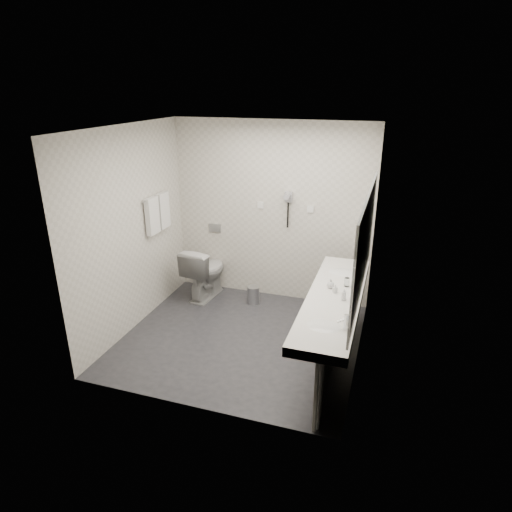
% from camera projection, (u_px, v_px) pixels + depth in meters
% --- Properties ---
extents(floor, '(2.80, 2.80, 0.00)m').
position_uv_depth(floor, '(241.00, 338.00, 5.41)').
color(floor, '#29282E').
rests_on(floor, ground).
extents(ceiling, '(2.80, 2.80, 0.00)m').
position_uv_depth(ceiling, '(238.00, 128.00, 4.50)').
color(ceiling, silver).
rests_on(ceiling, wall_back).
extents(wall_back, '(2.80, 0.00, 2.80)m').
position_uv_depth(wall_back, '(271.00, 213.00, 6.11)').
color(wall_back, beige).
rests_on(wall_back, floor).
extents(wall_front, '(2.80, 0.00, 2.80)m').
position_uv_depth(wall_front, '(188.00, 291.00, 3.81)').
color(wall_front, beige).
rests_on(wall_front, floor).
extents(wall_left, '(0.00, 2.60, 2.60)m').
position_uv_depth(wall_left, '(131.00, 231.00, 5.36)').
color(wall_left, beige).
rests_on(wall_left, floor).
extents(wall_right, '(0.00, 2.60, 2.60)m').
position_uv_depth(wall_right, '(366.00, 257.00, 4.56)').
color(wall_right, beige).
rests_on(wall_right, floor).
extents(vanity_counter, '(0.55, 2.20, 0.10)m').
position_uv_depth(vanity_counter, '(334.00, 300.00, 4.62)').
color(vanity_counter, silver).
rests_on(vanity_counter, floor).
extents(vanity_panel, '(0.03, 2.15, 0.75)m').
position_uv_depth(vanity_panel, '(334.00, 335.00, 4.77)').
color(vanity_panel, gray).
rests_on(vanity_panel, floor).
extents(vanity_post_near, '(0.06, 0.06, 0.75)m').
position_uv_depth(vanity_post_near, '(319.00, 396.00, 3.84)').
color(vanity_post_near, silver).
rests_on(vanity_post_near, floor).
extents(vanity_post_far, '(0.06, 0.06, 0.75)m').
position_uv_depth(vanity_post_far, '(348.00, 295.00, 5.68)').
color(vanity_post_far, silver).
rests_on(vanity_post_far, floor).
extents(mirror, '(0.02, 2.20, 1.05)m').
position_uv_depth(mirror, '(365.00, 244.00, 4.31)').
color(mirror, '#B2BCC6').
rests_on(mirror, wall_right).
extents(basin_near, '(0.40, 0.31, 0.05)m').
position_uv_depth(basin_near, '(324.00, 327.00, 4.03)').
color(basin_near, white).
rests_on(basin_near, vanity_counter).
extents(basin_far, '(0.40, 0.31, 0.05)m').
position_uv_depth(basin_far, '(342.00, 273.00, 5.19)').
color(basin_far, white).
rests_on(basin_far, vanity_counter).
extents(faucet_near, '(0.04, 0.04, 0.15)m').
position_uv_depth(faucet_near, '(346.00, 322.00, 3.95)').
color(faucet_near, silver).
rests_on(faucet_near, vanity_counter).
extents(faucet_far, '(0.04, 0.04, 0.15)m').
position_uv_depth(faucet_far, '(360.00, 268.00, 5.10)').
color(faucet_far, silver).
rests_on(faucet_far, vanity_counter).
extents(soap_bottle_a, '(0.06, 0.06, 0.09)m').
position_uv_depth(soap_bottle_a, '(335.00, 288.00, 4.66)').
color(soap_bottle_a, silver).
rests_on(soap_bottle_a, vanity_counter).
extents(soap_bottle_b, '(0.11, 0.11, 0.10)m').
position_uv_depth(soap_bottle_b, '(331.00, 284.00, 4.77)').
color(soap_bottle_b, silver).
rests_on(soap_bottle_b, vanity_counter).
extents(soap_bottle_c, '(0.06, 0.06, 0.13)m').
position_uv_depth(soap_bottle_c, '(344.00, 294.00, 4.49)').
color(soap_bottle_c, silver).
rests_on(soap_bottle_c, vanity_counter).
extents(glass_left, '(0.06, 0.06, 0.10)m').
position_uv_depth(glass_left, '(347.00, 282.00, 4.80)').
color(glass_left, silver).
rests_on(glass_left, vanity_counter).
extents(toilet, '(0.52, 0.81, 0.77)m').
position_uv_depth(toilet, '(205.00, 272.00, 6.36)').
color(toilet, white).
rests_on(toilet, floor).
extents(flush_plate, '(0.18, 0.02, 0.12)m').
position_uv_depth(flush_plate, '(215.00, 228.00, 6.45)').
color(flush_plate, '#B2B5BA').
rests_on(flush_plate, wall_back).
extents(pedal_bin, '(0.19, 0.19, 0.24)m').
position_uv_depth(pedal_bin, '(253.00, 295.00, 6.24)').
color(pedal_bin, '#B2B5BA').
rests_on(pedal_bin, floor).
extents(bin_lid, '(0.17, 0.17, 0.02)m').
position_uv_depth(bin_lid, '(253.00, 287.00, 6.20)').
color(bin_lid, '#B2B5BA').
rests_on(bin_lid, pedal_bin).
extents(towel_rail, '(0.02, 0.62, 0.02)m').
position_uv_depth(towel_rail, '(156.00, 197.00, 5.72)').
color(towel_rail, silver).
rests_on(towel_rail, wall_left).
extents(towel_near, '(0.07, 0.24, 0.48)m').
position_uv_depth(towel_near, '(152.00, 216.00, 5.68)').
color(towel_near, white).
rests_on(towel_near, towel_rail).
extents(towel_far, '(0.07, 0.24, 0.48)m').
position_uv_depth(towel_far, '(163.00, 210.00, 5.92)').
color(towel_far, white).
rests_on(towel_far, towel_rail).
extents(dryer_cradle, '(0.10, 0.04, 0.14)m').
position_uv_depth(dryer_cradle, '(289.00, 197.00, 5.92)').
color(dryer_cradle, '#98979C').
rests_on(dryer_cradle, wall_back).
extents(dryer_barrel, '(0.08, 0.14, 0.08)m').
position_uv_depth(dryer_barrel, '(287.00, 196.00, 5.85)').
color(dryer_barrel, '#98979C').
rests_on(dryer_barrel, dryer_cradle).
extents(dryer_cord, '(0.02, 0.02, 0.35)m').
position_uv_depth(dryer_cord, '(288.00, 215.00, 6.00)').
color(dryer_cord, black).
rests_on(dryer_cord, dryer_cradle).
extents(switch_plate_a, '(0.09, 0.02, 0.09)m').
position_uv_depth(switch_plate_a, '(261.00, 205.00, 6.11)').
color(switch_plate_a, white).
rests_on(switch_plate_a, wall_back).
extents(switch_plate_b, '(0.09, 0.02, 0.09)m').
position_uv_depth(switch_plate_b, '(310.00, 209.00, 5.91)').
color(switch_plate_b, white).
rests_on(switch_plate_b, wall_back).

